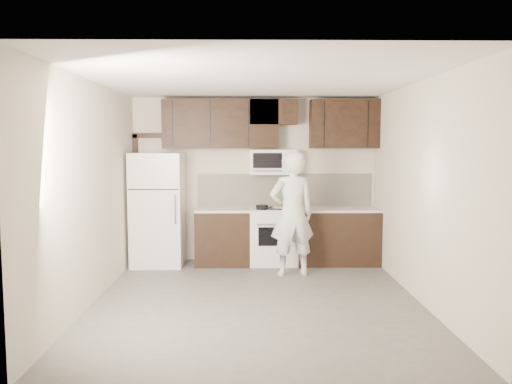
{
  "coord_description": "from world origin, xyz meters",
  "views": [
    {
      "loc": [
        -0.1,
        -6.04,
        1.92
      ],
      "look_at": [
        0.0,
        0.9,
        1.27
      ],
      "focal_mm": 35.0,
      "sensor_mm": 36.0,
      "label": 1
    }
  ],
  "objects_px": {
    "refrigerator": "(158,209)",
    "stove": "(273,236)",
    "microwave": "(273,162)",
    "person": "(292,214)"
  },
  "relations": [
    {
      "from": "refrigerator",
      "to": "stove",
      "type": "bearing_deg",
      "value": 1.51
    },
    {
      "from": "microwave",
      "to": "refrigerator",
      "type": "distance_m",
      "value": 2.0
    },
    {
      "from": "stove",
      "to": "refrigerator",
      "type": "bearing_deg",
      "value": -178.49
    },
    {
      "from": "stove",
      "to": "person",
      "type": "distance_m",
      "value": 0.89
    },
    {
      "from": "stove",
      "to": "microwave",
      "type": "distance_m",
      "value": 1.2
    },
    {
      "from": "refrigerator",
      "to": "person",
      "type": "distance_m",
      "value": 2.2
    },
    {
      "from": "microwave",
      "to": "person",
      "type": "distance_m",
      "value": 1.15
    },
    {
      "from": "microwave",
      "to": "refrigerator",
      "type": "height_order",
      "value": "microwave"
    },
    {
      "from": "microwave",
      "to": "refrigerator",
      "type": "bearing_deg",
      "value": -174.85
    },
    {
      "from": "stove",
      "to": "microwave",
      "type": "relative_size",
      "value": 1.24
    }
  ]
}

